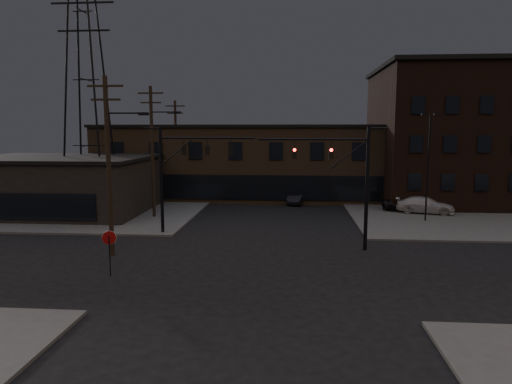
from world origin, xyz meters
TOP-DOWN VIEW (x-y plane):
  - ground at (0.00, 0.00)m, footprint 140.00×140.00m
  - sidewalk_ne at (22.00, 22.00)m, footprint 30.00×30.00m
  - sidewalk_nw at (-22.00, 22.00)m, footprint 30.00×30.00m
  - building_row at (0.00, 28.00)m, footprint 40.00×12.00m
  - building_right at (22.00, 26.00)m, footprint 22.00×16.00m
  - building_left at (-20.00, 16.00)m, footprint 16.00×12.00m
  - traffic_signal_near at (5.36, 4.50)m, footprint 7.12×0.24m
  - traffic_signal_far at (-6.72, 8.00)m, footprint 7.12×0.24m
  - stop_sign at (-8.00, -1.99)m, footprint 0.72×0.33m
  - utility_pole_near at (-9.43, 2.00)m, footprint 3.70×0.28m
  - utility_pole_mid at (-10.44, 14.00)m, footprint 3.70×0.28m
  - utility_pole_far at (-11.50, 26.00)m, footprint 2.20×0.28m
  - transmission_tower at (-18.00, 18.00)m, footprint 7.00×7.00m
  - lot_light_a at (13.00, 14.00)m, footprint 1.50×0.28m
  - lot_light_b at (19.00, 19.00)m, footprint 1.50×0.28m
  - parked_car_lot_a at (12.49, 18.64)m, footprint 4.56×2.23m
  - parked_car_lot_b at (13.95, 17.62)m, footprint 5.51×3.34m
  - car_crossing at (2.24, 22.82)m, footprint 2.32×4.49m

SIDE VIEW (x-z plane):
  - ground at x=0.00m, z-range 0.00..0.00m
  - sidewalk_ne at x=22.00m, z-range 0.00..0.15m
  - sidewalk_nw at x=-22.00m, z-range 0.00..0.15m
  - car_crossing at x=2.24m, z-range 0.00..1.41m
  - parked_car_lot_b at x=13.95m, z-range 0.15..1.64m
  - parked_car_lot_a at x=12.49m, z-range 0.15..1.65m
  - stop_sign at x=-8.00m, z-range 0.60..3.08m
  - building_left at x=-20.00m, z-range 0.00..5.00m
  - building_row at x=0.00m, z-range 0.00..8.00m
  - traffic_signal_near at x=5.36m, z-range 0.93..8.93m
  - traffic_signal_far at x=-6.72m, z-range 1.01..9.01m
  - lot_light_a at x=13.00m, z-range 0.94..10.08m
  - lot_light_b at x=19.00m, z-range 0.94..10.08m
  - utility_pole_far at x=-11.50m, z-range 0.28..11.28m
  - utility_pole_near at x=-9.43m, z-range 0.37..11.37m
  - utility_pole_mid at x=-10.44m, z-range 0.38..11.88m
  - building_right at x=22.00m, z-range 0.00..14.00m
  - transmission_tower at x=-18.00m, z-range 0.00..25.00m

